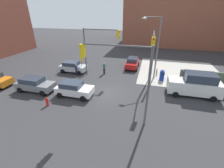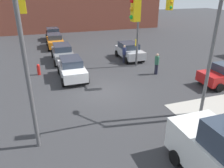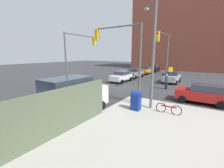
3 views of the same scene
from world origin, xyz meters
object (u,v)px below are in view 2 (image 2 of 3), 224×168
(pedestrian_crossing, at_px, (124,54))
(sedan_gray, at_px, (63,53))
(fire_hydrant, at_px, (39,69))
(hatchback_silver, at_px, (129,51))
(traffic_signal_nw_corner, at_px, (149,17))
(traffic_signal_se_corner, at_px, (24,36))
(traffic_signal_ne_corner, at_px, (185,36))
(coupe_white, at_px, (72,68))
(hatchback_black, at_px, (53,34))
(pedestrian_waiting, at_px, (157,64))
(coupe_orange, at_px, (55,41))

(pedestrian_crossing, bearing_deg, sedan_gray, -43.57)
(fire_hydrant, relative_size, hatchback_silver, 0.24)
(traffic_signal_nw_corner, distance_m, fire_hydrant, 9.92)
(traffic_signal_se_corner, bearing_deg, traffic_signal_ne_corner, 74.09)
(traffic_signal_nw_corner, bearing_deg, traffic_signal_ne_corner, -14.11)
(sedan_gray, height_order, coupe_white, same)
(coupe_white, bearing_deg, traffic_signal_nw_corner, 83.22)
(coupe_white, xyz_separation_m, hatchback_silver, (-3.53, 6.46, -0.00))
(traffic_signal_se_corner, distance_m, coupe_white, 7.47)
(fire_hydrant, bearing_deg, hatchback_black, 170.21)
(coupe_white, relative_size, hatchback_silver, 1.01)
(hatchback_black, distance_m, coupe_white, 15.58)
(pedestrian_waiting, bearing_deg, traffic_signal_ne_corner, -86.95)
(hatchback_black, bearing_deg, traffic_signal_ne_corner, 10.91)
(hatchback_silver, relative_size, pedestrian_waiting, 2.23)
(coupe_orange, relative_size, pedestrian_waiting, 2.44)
(pedestrian_waiting, bearing_deg, pedestrian_crossing, 134.20)
(traffic_signal_nw_corner, bearing_deg, traffic_signal_se_corner, -60.71)
(traffic_signal_nw_corner, relative_size, hatchback_silver, 1.63)
(traffic_signal_se_corner, relative_size, hatchback_silver, 1.63)
(traffic_signal_se_corner, xyz_separation_m, coupe_orange, (-16.66, 2.52, -3.78))
(hatchback_silver, distance_m, pedestrian_crossing, 1.46)
(traffic_signal_se_corner, bearing_deg, coupe_orange, 171.41)
(sedan_gray, bearing_deg, pedestrian_crossing, 65.93)
(traffic_signal_se_corner, height_order, coupe_white, traffic_signal_se_corner)
(traffic_signal_nw_corner, xyz_separation_m, hatchback_black, (-16.31, -6.30, -3.76))
(coupe_orange, bearing_deg, traffic_signal_nw_corner, 29.17)
(pedestrian_crossing, bearing_deg, hatchback_silver, -152.04)
(traffic_signal_ne_corner, xyz_separation_m, fire_hydrant, (-9.50, -6.91, -4.10))
(traffic_signal_ne_corner, height_order, coupe_orange, traffic_signal_ne_corner)
(traffic_signal_nw_corner, bearing_deg, coupe_orange, -150.83)
(coupe_orange, distance_m, pedestrian_crossing, 10.22)
(pedestrian_crossing, height_order, pedestrian_waiting, pedestrian_waiting)
(hatchback_black, height_order, coupe_orange, same)
(coupe_orange, height_order, pedestrian_waiting, pedestrian_waiting)
(traffic_signal_se_corner, bearing_deg, hatchback_black, 172.79)
(coupe_orange, distance_m, pedestrian_waiting, 14.18)
(traffic_signal_nw_corner, height_order, hatchback_black, traffic_signal_nw_corner)
(sedan_gray, xyz_separation_m, pedestrian_crossing, (2.50, 5.59, 0.05))
(pedestrian_crossing, xyz_separation_m, pedestrian_waiting, (3.80, 1.40, 0.03))
(traffic_signal_ne_corner, distance_m, fire_hydrant, 12.44)
(fire_hydrant, height_order, pedestrian_crossing, pedestrian_crossing)
(sedan_gray, xyz_separation_m, pedestrian_waiting, (6.30, 6.99, 0.09))
(traffic_signal_ne_corner, xyz_separation_m, coupe_white, (-7.84, -4.39, -3.74))
(hatchback_silver, distance_m, coupe_orange, 9.99)
(traffic_signal_se_corner, bearing_deg, sedan_gray, 165.85)
(hatchback_black, height_order, pedestrian_waiting, pedestrian_waiting)
(traffic_signal_nw_corner, bearing_deg, hatchback_silver, 176.17)
(pedestrian_crossing, bearing_deg, hatchback_black, -86.39)
(hatchback_black, distance_m, pedestrian_waiting, 18.31)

